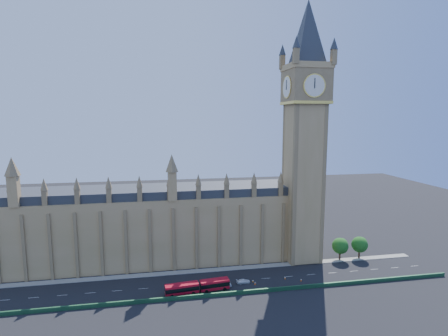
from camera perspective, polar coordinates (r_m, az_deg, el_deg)
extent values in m
plane|color=black|center=(119.34, -2.86, -18.28)|extent=(400.00, 400.00, 0.00)
cube|color=#A3864E|center=(134.87, -14.88, -9.67)|extent=(120.00, 20.00, 25.00)
cube|color=#2D3035|center=(131.37, -15.10, -3.84)|extent=(120.00, 18.00, 3.00)
cube|color=#A3864E|center=(132.83, 12.75, -2.53)|extent=(12.00, 12.00, 58.00)
cube|color=olive|center=(131.16, 13.23, 12.68)|extent=(14.00, 14.00, 12.00)
cylinder|color=silver|center=(124.64, 14.56, 12.90)|extent=(7.20, 0.30, 7.20)
cube|color=#A3864E|center=(131.94, 13.33, 15.71)|extent=(14.50, 14.50, 2.00)
cube|color=#1E4C2D|center=(111.12, -2.23, -20.04)|extent=(160.00, 0.60, 1.20)
cube|color=gray|center=(127.83, -3.43, -16.38)|extent=(160.00, 3.00, 0.16)
cylinder|color=#382619|center=(142.65, 18.38, -13.29)|extent=(0.70, 0.70, 4.00)
sphere|color=#1D4E15|center=(141.44, 18.44, -11.97)|extent=(6.00, 6.00, 6.00)
sphere|color=#1D4E15|center=(141.86, 18.68, -11.67)|extent=(4.38, 4.38, 4.38)
cylinder|color=#382619|center=(146.49, 21.20, -12.86)|extent=(0.70, 0.70, 4.00)
sphere|color=#1D4E15|center=(145.31, 21.27, -11.57)|extent=(6.00, 6.00, 6.00)
sphere|color=#1D4E15|center=(145.76, 21.49, -11.27)|extent=(4.38, 4.38, 4.38)
cube|color=#AE0B1E|center=(112.60, -6.88, -19.07)|extent=(10.34, 3.84, 3.37)
cube|color=#AE0B1E|center=(114.45, -1.55, -18.54)|extent=(9.22, 3.73, 3.37)
cube|color=black|center=(112.42, -6.89, -18.89)|extent=(10.40, 3.90, 1.28)
cube|color=black|center=(114.27, -1.55, -18.36)|extent=(9.28, 3.78, 1.28)
cylinder|color=black|center=(113.44, -4.34, -18.91)|extent=(1.15, 2.77, 2.69)
cylinder|color=black|center=(111.49, -8.49, -20.05)|extent=(1.15, 0.45, 1.12)
cylinder|color=black|center=(113.96, -8.70, -19.39)|extent=(1.15, 0.45, 1.12)
cylinder|color=black|center=(112.38, -5.02, -19.74)|extent=(1.15, 0.45, 1.12)
cylinder|color=black|center=(114.83, -5.31, -19.11)|extent=(1.15, 0.45, 1.12)
cylinder|color=black|center=(113.14, -2.86, -19.52)|extent=(1.15, 0.45, 1.12)
cylinder|color=black|center=(115.57, -3.19, -18.90)|extent=(1.15, 0.45, 1.12)
cylinder|color=black|center=(114.43, 0.11, -19.17)|extent=(1.15, 0.45, 1.12)
cylinder|color=black|center=(116.84, -0.30, -18.57)|extent=(1.15, 0.45, 1.12)
imported|color=#3E4046|center=(114.89, -1.95, -18.97)|extent=(4.26, 1.79, 1.44)
imported|color=#B8BCC1|center=(116.68, -0.05, -18.48)|extent=(4.84, 1.74, 1.59)
imported|color=white|center=(119.15, 3.18, -17.98)|extent=(4.69, 2.41, 1.30)
cube|color=black|center=(120.32, 4.74, -18.06)|extent=(0.49, 0.49, 0.04)
cone|color=orange|center=(120.17, 4.75, -17.91)|extent=(0.54, 0.54, 0.73)
cylinder|color=white|center=(120.12, 4.75, -17.87)|extent=(0.35, 0.35, 0.12)
cube|color=black|center=(123.60, 9.93, -17.42)|extent=(0.44, 0.44, 0.04)
cone|color=orange|center=(123.44, 9.93, -17.26)|extent=(0.49, 0.49, 0.77)
cylinder|color=white|center=(123.39, 9.93, -17.22)|extent=(0.37, 0.37, 0.13)
cube|color=black|center=(123.20, 12.46, -17.58)|extent=(0.58, 0.58, 0.05)
cone|color=orange|center=(123.04, 12.46, -17.42)|extent=(0.63, 0.63, 0.80)
cylinder|color=white|center=(122.99, 12.47, -17.37)|extent=(0.39, 0.39, 0.14)
cube|color=black|center=(118.87, 5.10, -18.40)|extent=(0.59, 0.59, 0.05)
cone|color=#FF560D|center=(118.70, 5.10, -18.24)|extent=(0.65, 0.65, 0.79)
cylinder|color=white|center=(118.65, 5.10, -18.19)|extent=(0.38, 0.38, 0.14)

